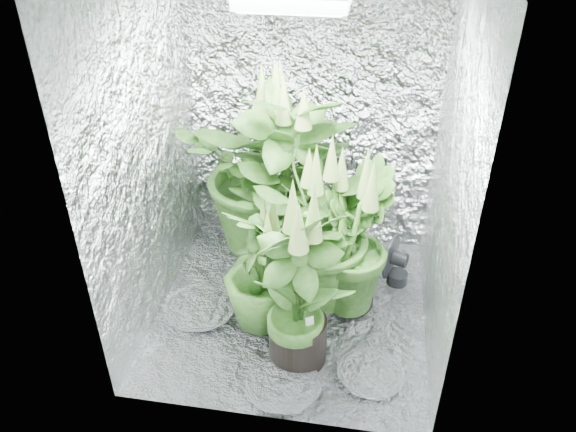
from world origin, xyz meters
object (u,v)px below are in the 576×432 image
(plant_a, at_px, (270,166))
(circulation_fan, at_px, (395,264))
(plant_b, at_px, (286,185))
(plant_d, at_px, (260,272))
(plant_f, at_px, (298,289))
(plant_c, at_px, (354,242))
(plant_e, at_px, (309,229))

(plant_a, xyz_separation_m, circulation_fan, (0.86, -0.27, -0.49))
(plant_b, distance_m, plant_d, 0.63)
(plant_f, distance_m, circulation_fan, 0.98)
(plant_a, distance_m, plant_c, 0.81)
(plant_b, height_order, plant_e, plant_b)
(plant_d, bearing_deg, plant_e, 45.22)
(plant_f, height_order, circulation_fan, plant_f)
(plant_e, bearing_deg, plant_f, -88.94)
(plant_c, bearing_deg, plant_d, -152.67)
(plant_c, distance_m, plant_f, 0.56)
(plant_e, relative_size, circulation_fan, 3.29)
(circulation_fan, bearing_deg, plant_e, -134.13)
(plant_c, xyz_separation_m, plant_f, (-0.25, -0.50, 0.03))
(plant_a, bearing_deg, plant_c, -41.39)
(plant_e, bearing_deg, plant_d, -134.78)
(plant_b, xyz_separation_m, plant_f, (0.20, -0.82, -0.12))
(plant_b, relative_size, plant_c, 1.30)
(plant_b, xyz_separation_m, plant_d, (-0.05, -0.58, -0.24))
(plant_a, relative_size, circulation_fan, 3.92)
(plant_d, xyz_separation_m, circulation_fan, (0.77, 0.51, -0.24))
(circulation_fan, bearing_deg, plant_f, -105.47)
(plant_c, distance_m, circulation_fan, 0.49)
(plant_a, bearing_deg, plant_f, -71.55)
(plant_a, height_order, circulation_fan, plant_a)
(plant_c, xyz_separation_m, circulation_fan, (0.27, 0.25, -0.32))
(circulation_fan, bearing_deg, plant_b, -166.48)
(plant_e, height_order, plant_f, plant_e)
(plant_e, bearing_deg, circulation_fan, 26.91)
(plant_c, bearing_deg, circulation_fan, 43.34)
(plant_a, xyz_separation_m, plant_c, (0.59, -0.52, -0.17))
(plant_c, bearing_deg, plant_b, 144.70)
(plant_a, bearing_deg, plant_e, -58.24)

